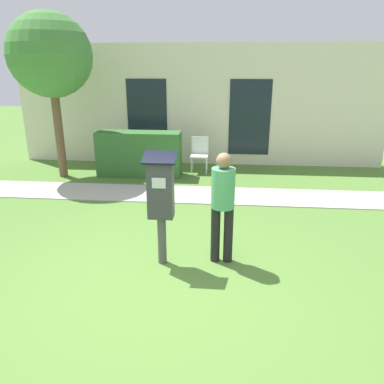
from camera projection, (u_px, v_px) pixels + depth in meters
ground_plane at (161, 280)px, 4.89m from camera, size 40.00×40.00×0.00m
sidewalk at (188, 194)px, 8.06m from camera, size 12.00×1.10×0.02m
building_facade at (198, 106)px, 10.20m from camera, size 10.00×0.26×3.20m
parking_meter at (161, 195)px, 4.99m from camera, size 0.44×0.31×1.59m
person_standing at (223, 200)px, 5.07m from camera, size 0.32×0.32×1.58m
outdoor_chair_left at (141, 152)px, 9.63m from camera, size 0.44×0.44×0.90m
outdoor_chair_middle at (200, 152)px, 9.65m from camera, size 0.44×0.44×0.90m
hedge_row at (139, 154)px, 9.32m from camera, size 2.07×0.60×1.10m
tree at (50, 56)px, 8.49m from camera, size 1.90×1.90×3.82m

